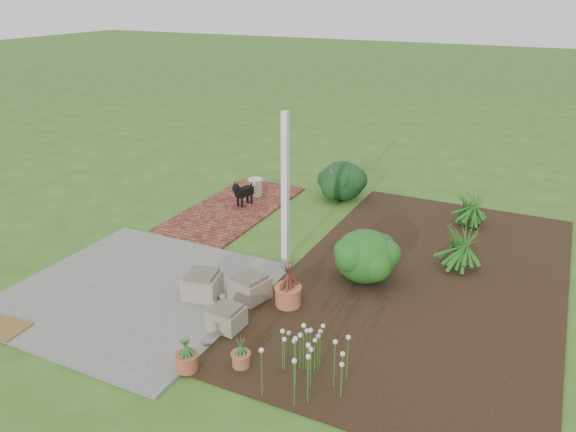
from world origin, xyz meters
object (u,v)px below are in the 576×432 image
at_px(black_dog, 243,192).
at_px(evergreen_shrub, 366,255).
at_px(stone_trough_near, 227,319).
at_px(cream_ceramic_urn, 255,187).

relative_size(black_dog, evergreen_shrub, 0.60).
height_order(stone_trough_near, black_dog, black_dog).
bearing_deg(evergreen_shrub, black_dog, 150.36).
bearing_deg(black_dog, evergreen_shrub, -15.52).
xyz_separation_m(cream_ceramic_urn, evergreen_shrub, (3.31, -2.48, 0.21)).
relative_size(stone_trough_near, cream_ceramic_urn, 1.10).
height_order(stone_trough_near, evergreen_shrub, evergreen_shrub).
bearing_deg(evergreen_shrub, cream_ceramic_urn, 143.19).
distance_m(black_dog, evergreen_shrub, 3.74).
distance_m(stone_trough_near, evergreen_shrub, 2.42).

